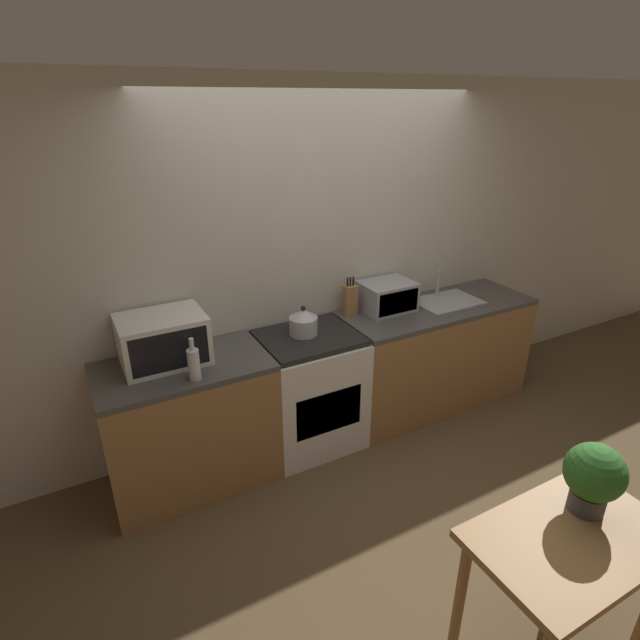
% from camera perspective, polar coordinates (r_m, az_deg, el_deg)
% --- Properties ---
extents(ground_plane, '(16.00, 16.00, 0.00)m').
position_cam_1_polar(ground_plane, '(3.62, 9.15, -18.65)').
color(ground_plane, brown).
extents(wall_back, '(10.00, 0.06, 2.60)m').
position_cam_1_polar(wall_back, '(3.80, 0.10, 6.55)').
color(wall_back, beige).
rests_on(wall_back, ground_plane).
extents(counter_left_run, '(1.09, 0.62, 0.90)m').
position_cam_1_polar(counter_left_run, '(3.51, -14.67, -11.39)').
color(counter_left_run, olive).
rests_on(counter_left_run, ground_plane).
extents(counter_right_run, '(1.65, 0.62, 0.90)m').
position_cam_1_polar(counter_right_run, '(4.35, 12.75, -3.83)').
color(counter_right_run, olive).
rests_on(counter_right_run, ground_plane).
extents(stove_range, '(0.71, 0.62, 0.90)m').
position_cam_1_polar(stove_range, '(3.76, -1.24, -8.00)').
color(stove_range, silver).
rests_on(stove_range, ground_plane).
extents(kettle, '(0.20, 0.20, 0.22)m').
position_cam_1_polar(kettle, '(3.52, -1.91, -0.24)').
color(kettle, '#B7B7BC').
rests_on(kettle, stove_range).
extents(microwave, '(0.53, 0.39, 0.31)m').
position_cam_1_polar(microwave, '(3.28, -17.49, -2.14)').
color(microwave, silver).
rests_on(microwave, counter_left_run).
extents(bottle, '(0.07, 0.07, 0.27)m').
position_cam_1_polar(bottle, '(3.05, -14.23, -4.84)').
color(bottle, silver).
rests_on(bottle, counter_left_run).
extents(knife_block, '(0.10, 0.07, 0.30)m').
position_cam_1_polar(knife_block, '(3.85, 3.44, 2.33)').
color(knife_block, '#9E7042').
rests_on(knife_block, counter_right_run).
extents(toaster_oven, '(0.41, 0.32, 0.23)m').
position_cam_1_polar(toaster_oven, '(3.97, 7.67, 2.72)').
color(toaster_oven, '#999BA0').
rests_on(toaster_oven, counter_right_run).
extents(sink_basin, '(0.53, 0.38, 0.24)m').
position_cam_1_polar(sink_basin, '(4.23, 14.30, 2.10)').
color(sink_basin, '#999BA0').
rests_on(sink_basin, counter_right_run).
extents(dining_table, '(0.89, 0.55, 0.73)m').
position_cam_1_polar(dining_table, '(2.64, 26.50, -22.87)').
color(dining_table, '#9E7042').
rests_on(dining_table, ground_plane).
extents(potted_plant, '(0.26, 0.26, 0.34)m').
position_cam_1_polar(potted_plant, '(2.59, 28.82, -15.32)').
color(potted_plant, '#424247').
rests_on(potted_plant, dining_table).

